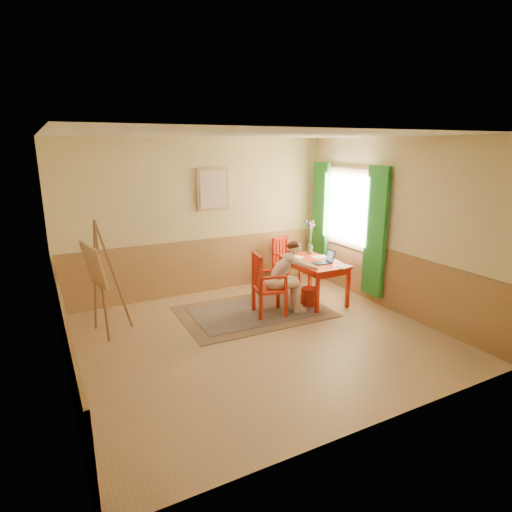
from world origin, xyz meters
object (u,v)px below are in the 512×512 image
table (314,266)px  chair_back (285,261)px  chair_left (267,285)px  easel (96,269)px  laptop (324,260)px  figure (286,274)px

table → chair_back: 1.03m
chair_left → easel: size_ratio=0.61×
chair_left → easel: bearing=169.2°
chair_left → laptop: 1.17m
chair_back → laptop: bearing=-88.4°
chair_back → figure: (-0.79, -1.28, 0.20)m
chair_back → laptop: (0.03, -1.21, 0.30)m
laptop → easel: size_ratio=0.22×
easel → chair_left: bearing=-10.8°
chair_left → easel: 2.55m
chair_back → figure: bearing=-121.7°
chair_back → laptop: size_ratio=2.50×
figure → laptop: (0.83, 0.08, 0.10)m
table → chair_back: bearing=87.5°
easel → figure: bearing=-10.8°
chair_left → figure: figure is taller
table → laptop: laptop is taller
chair_left → figure: bearing=-10.8°
chair_back → laptop: 1.24m
chair_left → laptop: chair_left is taller
laptop → chair_back: bearing=91.6°
chair_left → chair_back: size_ratio=1.11×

